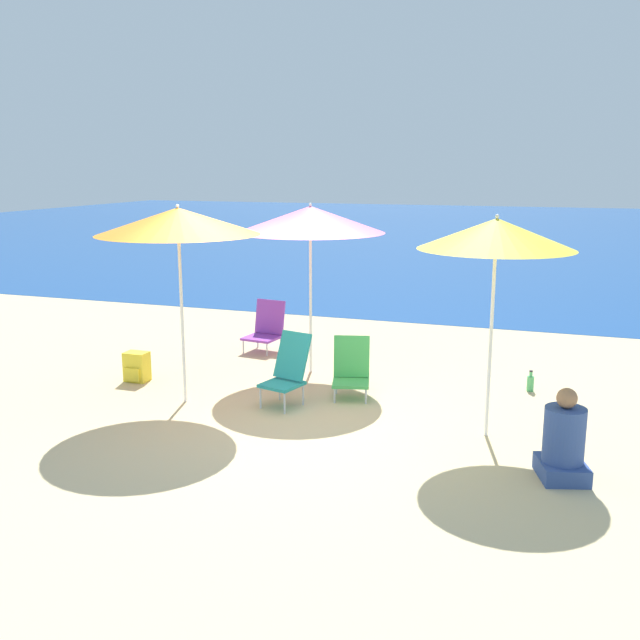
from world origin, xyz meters
name	(u,v)px	position (x,y,z in m)	size (l,w,h in m)	color
ground_plane	(278,415)	(0.00, 0.00, 0.00)	(60.00, 60.00, 0.00)	#D1BA89
sea_water	(494,230)	(0.00, 25.34, 0.00)	(60.00, 40.00, 0.01)	#19478C
beach_umbrella_yellow	(496,234)	(2.32, 0.15, 2.13)	(1.58, 1.58, 2.33)	white
beach_umbrella_pink	(310,219)	(-0.24, 1.80, 2.10)	(2.00, 2.00, 2.32)	white
beach_umbrella_orange	(178,221)	(-1.25, 0.10, 2.17)	(1.90, 1.90, 2.37)	white
beach_chair_teal	(288,369)	(-0.04, 0.41, 0.44)	(0.55, 0.65, 0.86)	silver
beach_chair_purple	(266,327)	(-1.30, 2.71, 0.36)	(0.56, 0.62, 0.77)	silver
beach_chair_green	(351,369)	(0.59, 0.96, 0.35)	(0.55, 0.57, 0.74)	silver
person_seated_near	(564,443)	(3.09, -0.71, 0.34)	(0.53, 0.58, 0.86)	#334C8C
backpack_yellow	(137,367)	(-2.28, 0.64, 0.19)	(0.30, 0.24, 0.39)	yellow
water_bottle	(530,383)	(2.69, 1.88, 0.11)	(0.09, 0.09, 0.27)	#4CB266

